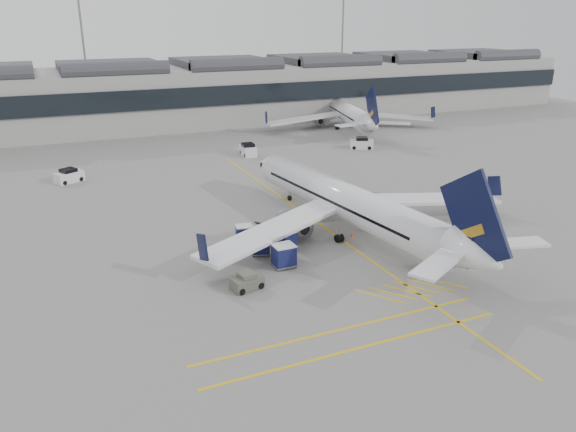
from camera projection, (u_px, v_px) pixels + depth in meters
name	position (u px, v px, depth m)	size (l,w,h in m)	color
ground	(263.00, 277.00, 46.74)	(220.00, 220.00, 0.00)	gray
terminal	(124.00, 96.00, 106.56)	(200.00, 20.45, 12.40)	#9E9E99
light_masts	(101.00, 47.00, 115.22)	(113.00, 0.60, 25.45)	slate
apron_markings	(316.00, 222.00, 59.16)	(0.25, 60.00, 0.01)	gold
airliner_main	(350.00, 204.00, 55.47)	(34.68, 38.08, 10.13)	white
airliner_far	(347.00, 113.00, 108.05)	(32.47, 35.88, 9.70)	white
belt_loader	(262.00, 233.00, 54.69)	(4.18, 1.75, 1.67)	beige
baggage_cart_a	(287.00, 239.00, 52.31)	(1.78, 1.58, 1.62)	gray
baggage_cart_b	(261.00, 245.00, 50.79)	(2.07, 1.88, 1.79)	gray
baggage_cart_c	(284.00, 255.00, 48.21)	(1.98, 1.65, 2.05)	gray
baggage_cart_d	(244.00, 233.00, 53.44)	(1.90, 1.68, 1.74)	gray
ramp_agent_a	(273.00, 236.00, 53.28)	(0.57, 0.37, 1.55)	#E3560B
ramp_agent_b	(265.00, 240.00, 52.02)	(0.87, 0.68, 1.80)	#FA580D
pushback_tug	(247.00, 282.00, 44.47)	(2.73, 2.00, 1.38)	#535649
safety_cone_nose	(292.00, 187.00, 70.58)	(0.32, 0.32, 0.44)	#F24C0A
safety_cone_engine	(352.00, 234.00, 55.15)	(0.34, 0.34, 0.47)	#F24C0A
service_van_left	(69.00, 176.00, 73.00)	(3.94, 3.20, 1.81)	silver
service_van_mid	(248.00, 150.00, 86.92)	(2.08, 3.83, 1.91)	silver
service_van_right	(362.00, 144.00, 91.35)	(4.13, 3.36, 1.90)	silver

